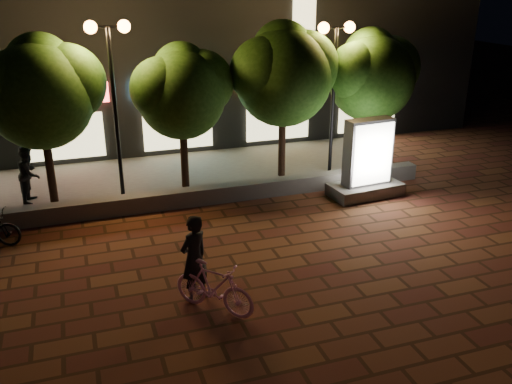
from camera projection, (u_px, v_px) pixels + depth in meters
name	position (u px, v px, depth m)	size (l,w,h in m)	color
ground	(213.00, 269.00, 12.80)	(80.00, 80.00, 0.00)	brown
retaining_wall	(179.00, 198.00, 16.24)	(16.00, 0.45, 0.50)	slate
sidewalk	(165.00, 178.00, 18.53)	(16.00, 5.00, 0.08)	slate
building_block	(130.00, 13.00, 22.46)	(28.00, 8.12, 11.30)	black
tree_left	(41.00, 89.00, 15.35)	(3.60, 3.00, 4.89)	black
tree_mid	(182.00, 88.00, 16.62)	(3.24, 2.70, 4.50)	black
tree_right	(284.00, 71.00, 17.48)	(3.72, 3.10, 5.07)	black
tree_far_right	(372.00, 72.00, 18.51)	(3.48, 2.90, 4.76)	black
street_lamp_left	(111.00, 66.00, 15.49)	(1.26, 0.36, 5.18)	black
street_lamp_right	(335.00, 59.00, 17.62)	(1.26, 0.36, 4.98)	black
ad_kiosk	(367.00, 165.00, 16.84)	(2.34, 1.33, 2.43)	slate
scooter_pink	(214.00, 287.00, 11.00)	(0.51, 1.81, 1.09)	#F899DA
rider	(194.00, 258.00, 11.31)	(0.69, 0.45, 1.90)	black
pedestrian	(29.00, 174.00, 16.23)	(0.83, 0.65, 1.70)	black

